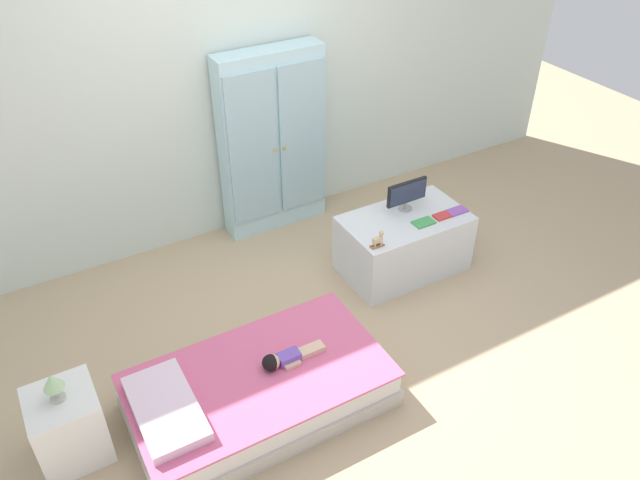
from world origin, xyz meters
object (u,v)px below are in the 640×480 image
(wardrobe, at_px, (273,143))
(book_red, at_px, (442,216))
(doll, at_px, (282,359))
(book_purple, at_px, (457,211))
(tv_stand, at_px, (403,243))
(tv_monitor, at_px, (407,193))
(rocking_horse_toy, at_px, (379,239))
(nightstand, at_px, (69,426))
(table_lamp, at_px, (53,383))
(bed, at_px, (260,390))
(book_green, at_px, (424,222))

(wardrobe, bearing_deg, book_red, -55.96)
(doll, xyz_separation_m, book_purple, (1.69, 0.53, 0.17))
(book_purple, bearing_deg, book_red, 180.00)
(book_purple, bearing_deg, tv_stand, 161.80)
(tv_monitor, xyz_separation_m, book_red, (0.17, -0.21, -0.13))
(rocking_horse_toy, bearing_deg, book_purple, 5.35)
(doll, relative_size, nightstand, 0.90)
(table_lamp, height_order, book_red, table_lamp)
(nightstand, relative_size, table_lamp, 2.49)
(nightstand, bearing_deg, bed, -11.70)
(bed, xyz_separation_m, nightstand, (-1.01, 0.21, 0.09))
(bed, distance_m, table_lamp, 1.11)
(bed, bearing_deg, book_red, 17.35)
(bed, bearing_deg, nightstand, 168.30)
(table_lamp, distance_m, book_green, 2.57)
(nightstand, bearing_deg, book_red, 6.83)
(bed, distance_m, doll, 0.23)
(tv_stand, bearing_deg, table_lamp, -169.83)
(doll, bearing_deg, tv_stand, 26.15)
(book_green, distance_m, book_red, 0.17)
(table_lamp, relative_size, tv_stand, 0.19)
(rocking_horse_toy, xyz_separation_m, book_purple, (0.73, 0.07, -0.05))
(nightstand, height_order, book_purple, book_purple)
(book_green, bearing_deg, tv_monitor, 91.03)
(book_green, bearing_deg, table_lamp, -172.73)
(tv_monitor, height_order, book_red, tv_monitor)
(doll, xyz_separation_m, nightstand, (-1.16, 0.20, -0.08))
(book_purple, bearing_deg, table_lamp, -173.49)
(nightstand, xyz_separation_m, table_lamp, (0.00, 0.00, 0.33))
(rocking_horse_toy, height_order, book_green, rocking_horse_toy)
(nightstand, distance_m, book_purple, 2.88)
(book_red, relative_size, book_purple, 0.76)
(tv_stand, xyz_separation_m, book_green, (0.07, -0.12, 0.23))
(tv_monitor, bearing_deg, wardrobe, 122.91)
(doll, relative_size, book_purple, 2.47)
(book_red, xyz_separation_m, book_purple, (0.13, 0.00, -0.00))
(wardrobe, bearing_deg, nightstand, -142.86)
(bed, xyz_separation_m, doll, (0.15, 0.01, 0.17))
(table_lamp, bearing_deg, book_purple, 6.51)
(bed, height_order, book_red, book_red)
(rocking_horse_toy, bearing_deg, book_green, 9.02)
(table_lamp, xyz_separation_m, book_green, (2.55, 0.33, -0.09))
(nightstand, distance_m, rocking_horse_toy, 2.16)
(tv_stand, xyz_separation_m, book_purple, (0.37, -0.12, 0.23))
(table_lamp, distance_m, book_red, 2.74)
(tv_stand, bearing_deg, tv_monitor, 55.12)
(rocking_horse_toy, bearing_deg, table_lamp, -173.09)
(tv_monitor, bearing_deg, rocking_horse_toy, -146.73)
(nightstand, distance_m, tv_stand, 2.52)
(nightstand, height_order, rocking_horse_toy, rocking_horse_toy)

